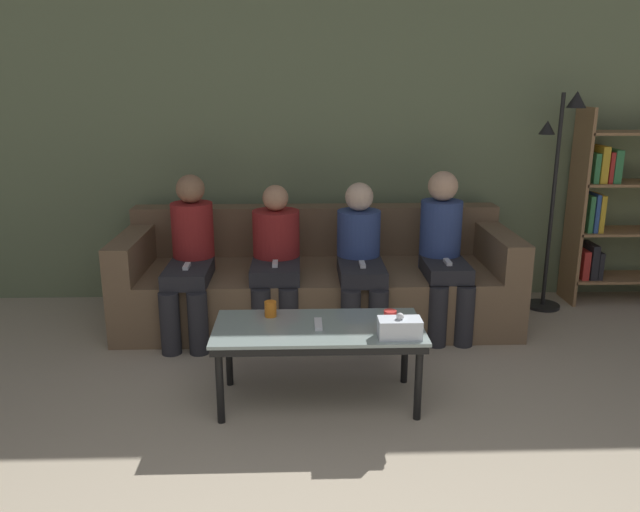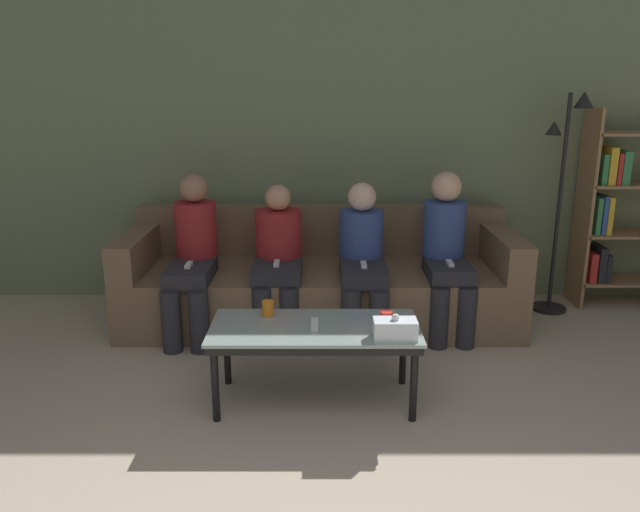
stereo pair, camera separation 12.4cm
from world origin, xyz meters
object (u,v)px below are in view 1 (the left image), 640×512
cup_near_left (270,309)px  seated_person_mid_right (360,256)px  coffee_table (318,334)px  cup_near_right (390,319)px  couch (317,281)px  tissue_box (400,328)px  game_remote (318,324)px  seated_person_mid_left (276,256)px  bookshelf (618,208)px  standing_lamp (557,179)px  seated_person_right_end (443,249)px  seated_person_left_end (190,254)px

cup_near_left → seated_person_mid_right: bearing=56.2°
coffee_table → cup_near_right: cup_near_right is taller
couch → tissue_box: 1.50m
game_remote → couch: bearing=88.7°
seated_person_mid_left → couch: bearing=37.1°
bookshelf → cup_near_left: bearing=-151.5°
couch → seated_person_mid_left: size_ratio=2.73×
cup_near_left → game_remote: bearing=-29.9°
coffee_table → seated_person_mid_left: (-0.26, 1.04, 0.15)m
coffee_table → seated_person_mid_right: size_ratio=1.08×
coffee_table → tissue_box: bearing=-22.2°
couch → seated_person_mid_left: 0.45m
coffee_table → tissue_box: 0.45m
coffee_table → cup_near_left: bearing=150.1°
game_remote → seated_person_mid_right: seated_person_mid_right is taller
tissue_box → seated_person_mid_right: bearing=94.4°
game_remote → seated_person_mid_left: (-0.26, 1.04, 0.09)m
cup_near_left → game_remote: cup_near_left is taller
bookshelf → seated_person_mid_left: bearing=-168.3°
standing_lamp → seated_person_right_end: size_ratio=1.48×
coffee_table → seated_person_mid_left: seated_person_mid_left is taller
coffee_table → standing_lamp: bearing=38.5°
cup_near_right → cup_near_left: bearing=163.0°
seated_person_mid_left → cup_near_left: bearing=-89.9°
game_remote → coffee_table: bearing=-87.3°
cup_near_left → seated_person_mid_right: (0.58, 0.87, 0.06)m
cup_near_right → couch: bearing=104.9°
game_remote → seated_person_left_end: bearing=129.7°
coffee_table → cup_near_left: 0.31m
coffee_table → couch: bearing=88.7°
seated_person_mid_right → seated_person_left_end: bearing=-180.0°
cup_near_right → game_remote: size_ratio=0.66×
game_remote → standing_lamp: (1.82, 1.45, 0.55)m
couch → game_remote: 1.28m
seated_person_right_end → tissue_box: bearing=-112.1°
cup_near_right → bookshelf: size_ratio=0.07×
cup_near_right → seated_person_mid_right: size_ratio=0.10×
couch → seated_person_mid_right: bearing=-40.0°
seated_person_mid_left → seated_person_mid_right: seated_person_mid_right is taller
seated_person_left_end → bookshelf: bearing=10.1°
seated_person_right_end → seated_person_left_end: bearing=-179.2°
bookshelf → seated_person_right_end: size_ratio=1.37×
cup_near_right → seated_person_left_end: seated_person_left_end is taller
cup_near_right → standing_lamp: size_ratio=0.06×
game_remote → bookshelf: size_ratio=0.10×
seated_person_left_end → standing_lamp: bearing=9.2°
seated_person_right_end → game_remote: bearing=-130.8°
couch → coffee_table: 1.27m
couch → seated_person_mid_right: size_ratio=2.69×
couch → cup_near_right: (0.35, -1.31, 0.21)m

